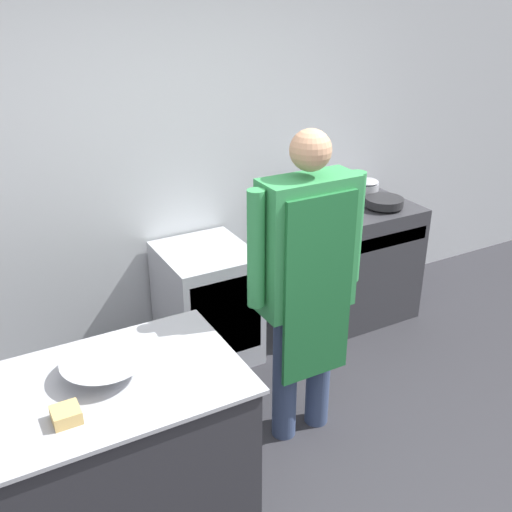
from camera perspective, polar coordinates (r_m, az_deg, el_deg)
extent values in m
cube|color=silver|center=(4.12, -7.85, 9.20)|extent=(8.00, 0.05, 2.70)
cube|color=#2D2D33|center=(2.99, -14.78, -18.76)|extent=(1.30, 0.75, 0.84)
cube|color=#B2B5BC|center=(2.72, -15.77, -12.14)|extent=(1.36, 0.78, 0.02)
cube|color=#38383D|center=(4.70, 8.94, -0.60)|extent=(0.94, 0.65, 0.90)
cube|color=#B2B5BC|center=(4.37, 11.62, 1.30)|extent=(0.86, 0.03, 0.10)
cube|color=#B2B5BC|center=(4.75, 7.06, 5.83)|extent=(0.94, 0.03, 0.02)
cube|color=silver|center=(4.18, -4.71, -4.48)|extent=(0.59, 0.64, 0.81)
cube|color=silver|center=(3.92, -2.81, -5.95)|extent=(0.50, 0.02, 0.56)
cylinder|color=#38476B|center=(3.45, 2.77, -11.26)|extent=(0.14, 0.14, 0.83)
cylinder|color=#38476B|center=(3.56, 6.00, -10.15)|extent=(0.14, 0.14, 0.83)
cube|color=#338C4C|center=(3.12, 4.87, 1.07)|extent=(0.51, 0.22, 0.73)
cube|color=#1E6633|center=(3.12, 5.96, -3.36)|extent=(0.41, 0.02, 1.05)
cylinder|color=#338C4C|center=(2.96, 0.00, 0.58)|extent=(0.09, 0.09, 0.62)
cylinder|color=#338C4C|center=(3.27, 9.33, 2.68)|extent=(0.09, 0.09, 0.62)
sphere|color=tan|center=(2.95, 5.23, 10.01)|extent=(0.21, 0.21, 0.21)
cone|color=#B2B5BC|center=(2.74, -14.24, -10.26)|extent=(0.38, 0.38, 0.08)
cube|color=#D8B266|center=(2.55, -17.63, -14.23)|extent=(0.11, 0.11, 0.06)
cylinder|color=#B2B5BC|center=(4.45, 6.37, 6.23)|extent=(0.27, 0.27, 0.23)
ellipsoid|color=#B2B5BC|center=(4.41, 6.45, 7.89)|extent=(0.27, 0.27, 0.05)
cylinder|color=#262628|center=(4.54, 12.11, 5.07)|extent=(0.28, 0.28, 0.06)
cylinder|color=#B2B5BC|center=(4.70, 10.36, 6.21)|extent=(0.20, 0.20, 0.11)
ellipsoid|color=#B2B5BC|center=(4.68, 10.43, 7.00)|extent=(0.20, 0.20, 0.03)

